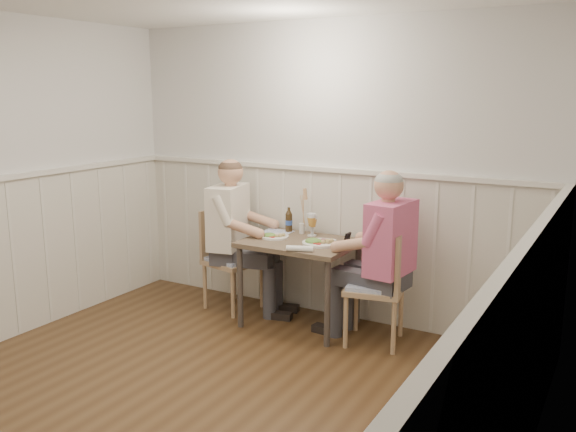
% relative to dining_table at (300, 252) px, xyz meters
% --- Properties ---
extents(ground_plane, '(4.50, 4.50, 0.00)m').
position_rel_dining_table_xyz_m(ground_plane, '(0.05, -1.84, -0.65)').
color(ground_plane, '#462E18').
extents(room_shell, '(4.04, 4.54, 2.60)m').
position_rel_dining_table_xyz_m(room_shell, '(0.05, -1.84, 0.87)').
color(room_shell, silver).
rests_on(room_shell, ground).
extents(wainscot, '(4.00, 4.49, 1.34)m').
position_rel_dining_table_xyz_m(wainscot, '(0.05, -1.15, 0.04)').
color(wainscot, beige).
rests_on(wainscot, ground).
extents(dining_table, '(0.93, 0.70, 0.75)m').
position_rel_dining_table_xyz_m(dining_table, '(0.00, 0.00, 0.00)').
color(dining_table, brown).
rests_on(dining_table, ground).
extents(chair_right, '(0.52, 0.52, 0.93)m').
position_rel_dining_table_xyz_m(chair_right, '(0.76, -0.02, -0.14)').
color(chair_right, tan).
rests_on(chair_right, ground).
extents(chair_left, '(0.51, 0.51, 0.92)m').
position_rel_dining_table_xyz_m(chair_left, '(-0.79, 0.07, -0.15)').
color(chair_left, tan).
rests_on(chair_left, ground).
extents(man_in_pink, '(0.69, 0.48, 1.43)m').
position_rel_dining_table_xyz_m(man_in_pink, '(0.77, -0.02, -0.05)').
color(man_in_pink, '#3F3F47').
rests_on(man_in_pink, ground).
extents(diner_cream, '(0.72, 0.52, 1.43)m').
position_rel_dining_table_xyz_m(diner_cream, '(-0.70, 0.02, -0.05)').
color(diner_cream, '#3F3F47').
rests_on(diner_cream, ground).
extents(plate_man, '(0.30, 0.30, 0.08)m').
position_rel_dining_table_xyz_m(plate_man, '(0.20, -0.03, 0.12)').
color(plate_man, white).
rests_on(plate_man, dining_table).
extents(plate_diner, '(0.24, 0.24, 0.06)m').
position_rel_dining_table_xyz_m(plate_diner, '(-0.25, -0.02, 0.12)').
color(plate_diner, white).
rests_on(plate_diner, dining_table).
extents(beer_glass_a, '(0.08, 0.08, 0.20)m').
position_rel_dining_table_xyz_m(beer_glass_a, '(0.01, 0.20, 0.24)').
color(beer_glass_a, silver).
rests_on(beer_glass_a, dining_table).
extents(beer_glass_b, '(0.07, 0.07, 0.18)m').
position_rel_dining_table_xyz_m(beer_glass_b, '(0.01, 0.22, 0.22)').
color(beer_glass_b, silver).
rests_on(beer_glass_b, dining_table).
extents(beer_bottle, '(0.06, 0.06, 0.23)m').
position_rel_dining_table_xyz_m(beer_bottle, '(-0.24, 0.24, 0.20)').
color(beer_bottle, '#322413').
rests_on(beer_bottle, dining_table).
extents(rolled_napkin, '(0.22, 0.12, 0.05)m').
position_rel_dining_table_xyz_m(rolled_napkin, '(0.17, -0.31, 0.12)').
color(rolled_napkin, white).
rests_on(rolled_napkin, dining_table).
extents(grass_vase, '(0.05, 0.05, 0.44)m').
position_rel_dining_table_xyz_m(grass_vase, '(-0.11, 0.24, 0.30)').
color(grass_vase, silver).
rests_on(grass_vase, dining_table).
extents(gingham_mat, '(0.27, 0.22, 0.01)m').
position_rel_dining_table_xyz_m(gingham_mat, '(-0.33, 0.18, 0.10)').
color(gingham_mat, '#5A71AC').
rests_on(gingham_mat, dining_table).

